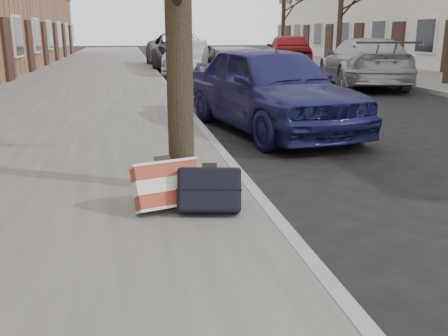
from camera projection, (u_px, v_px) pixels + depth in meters
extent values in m
plane|color=black|center=(435.00, 238.00, 4.15)|extent=(120.00, 120.00, 0.00)
cube|color=gray|center=(91.00, 78.00, 17.66)|extent=(5.00, 70.00, 0.12)
cube|color=slate|center=(389.00, 73.00, 19.77)|extent=(4.00, 70.00, 0.12)
cube|color=black|center=(180.00, 194.00, 4.89)|extent=(0.85, 0.85, 0.02)
cube|color=maroon|center=(167.00, 186.00, 4.43)|extent=(0.65, 0.47, 0.45)
cube|color=black|center=(209.00, 190.00, 4.34)|extent=(0.61, 0.43, 0.43)
imported|color=navy|center=(270.00, 88.00, 8.49)|extent=(2.54, 4.60, 1.48)
imported|color=#929599|center=(187.00, 58.00, 19.21)|extent=(2.29, 4.25, 1.33)
imported|color=#35353A|center=(179.00, 51.00, 22.94)|extent=(2.81, 5.87, 1.61)
imported|color=#93949A|center=(363.00, 62.00, 15.45)|extent=(3.11, 5.43, 1.48)
imported|color=maroon|center=(288.00, 51.00, 23.17)|extent=(2.88, 5.03, 1.61)
cylinder|color=black|center=(340.00, 16.00, 22.54)|extent=(0.24, 0.24, 4.48)
cylinder|color=black|center=(283.00, 19.00, 30.54)|extent=(0.23, 0.23, 4.60)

